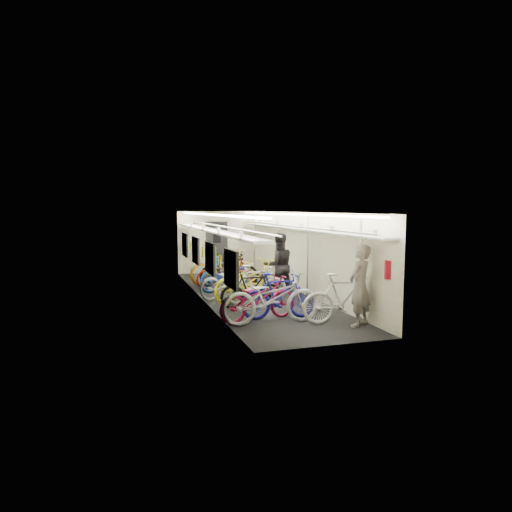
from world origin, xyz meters
TOP-DOWN VIEW (x-y plane):
  - train_car_shell at (-0.36, 0.71)m, footprint 10.00×10.00m
  - bicycle_0 at (-0.55, -3.17)m, footprint 2.20×0.80m
  - bicycle_1 at (-0.23, -2.81)m, footprint 1.80×0.60m
  - bicycle_2 at (-0.75, -2.83)m, footprint 2.04×1.11m
  - bicycle_3 at (-0.52, -1.54)m, footprint 1.61×0.49m
  - bicycle_4 at (-0.36, -0.75)m, footprint 2.29×1.42m
  - bicycle_5 at (-0.25, -1.04)m, footprint 1.74×0.50m
  - bicycle_6 at (-0.71, -0.20)m, footprint 2.00×1.03m
  - bicycle_7 at (-0.60, 1.01)m, footprint 1.86×1.15m
  - bicycle_8 at (-0.53, 1.25)m, footprint 1.92×1.10m
  - bicycle_9 at (-0.35, 1.53)m, footprint 1.94×0.88m
  - bicycle_10 at (-0.41, 2.12)m, footprint 2.24×0.88m
  - bicycle_11 at (0.97, -3.65)m, footprint 1.93×0.83m
  - passenger_near at (1.17, -3.93)m, footprint 0.77×0.71m
  - passenger_mid at (0.58, -0.51)m, footprint 0.91×0.71m
  - backpack at (1.54, -4.52)m, footprint 0.29×0.23m

SIDE VIEW (x-z plane):
  - bicycle_8 at x=-0.53m, z-range 0.00..0.95m
  - bicycle_3 at x=-0.52m, z-range 0.00..0.96m
  - bicycle_6 at x=-0.71m, z-range 0.00..1.00m
  - bicycle_2 at x=-0.75m, z-range 0.00..1.02m
  - bicycle_5 at x=-0.25m, z-range 0.00..1.04m
  - bicycle_1 at x=-0.23m, z-range 0.00..1.07m
  - bicycle_7 at x=-0.60m, z-range 0.00..1.08m
  - bicycle_11 at x=0.97m, z-range 0.00..1.13m
  - bicycle_9 at x=-0.35m, z-range 0.00..1.13m
  - bicycle_4 at x=-0.36m, z-range 0.00..1.13m
  - bicycle_0 at x=-0.55m, z-range 0.00..1.15m
  - bicycle_10 at x=-0.41m, z-range 0.00..1.16m
  - passenger_near at x=1.17m, z-range 0.00..1.76m
  - passenger_mid at x=0.58m, z-range 0.00..1.83m
  - backpack at x=1.54m, z-range 1.09..1.47m
  - train_car_shell at x=-0.36m, z-range -3.34..6.66m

